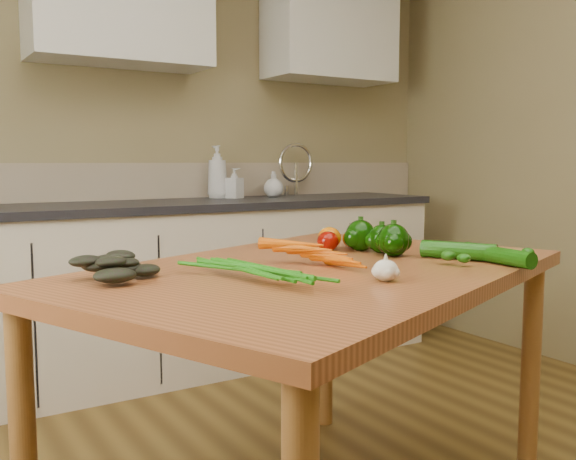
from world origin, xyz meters
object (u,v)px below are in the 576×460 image
at_px(pepper_b, 360,236).
at_px(tomato_c, 352,239).
at_px(table, 319,297).
at_px(soap_bottle_b, 234,183).
at_px(leafy_greens, 119,259).
at_px(zucchini_b, 497,255).
at_px(zucchini_a, 458,251).
at_px(pepper_a, 382,239).
at_px(tomato_a, 328,241).
at_px(pepper_c, 393,240).
at_px(tomato_b, 329,238).
at_px(soap_bottle_a, 217,172).
at_px(garlic_bulb, 386,271).
at_px(carrot_bunch, 297,257).
at_px(soap_bottle_c, 274,184).

xyz_separation_m(pepper_b, tomato_c, (0.02, 0.07, -0.02)).
relative_size(table, soap_bottle_b, 10.24).
relative_size(leafy_greens, zucchini_b, 0.83).
height_order(soap_bottle_b, zucchini_a, soap_bottle_b).
height_order(pepper_a, tomato_a, pepper_a).
distance_m(pepper_a, zucchini_a, 0.26).
bearing_deg(pepper_b, pepper_c, -85.95).
xyz_separation_m(pepper_b, tomato_b, (-0.06, 0.10, -0.01)).
distance_m(soap_bottle_a, pepper_a, 1.71).
bearing_deg(tomato_c, soap_bottle_a, 82.24).
relative_size(soap_bottle_a, soap_bottle_b, 1.74).
distance_m(leafy_greens, pepper_a, 0.89).
bearing_deg(soap_bottle_b, garlic_bulb, -133.38).
xyz_separation_m(soap_bottle_b, carrot_bunch, (-0.71, -1.77, -0.14)).
distance_m(carrot_bunch, garlic_bulb, 0.28).
bearing_deg(zucchini_a, soap_bottle_a, 87.08).
bearing_deg(soap_bottle_a, leafy_greens, 57.07).
bearing_deg(pepper_b, tomato_c, 72.92).
relative_size(soap_bottle_c, pepper_c, 1.46).
bearing_deg(tomato_b, table, -129.90).
xyz_separation_m(tomato_b, zucchini_b, (0.23, -0.53, -0.01)).
relative_size(table, tomato_b, 21.54).
distance_m(pepper_c, tomato_c, 0.23).
bearing_deg(soap_bottle_b, pepper_b, -128.10).
height_order(pepper_a, zucchini_b, pepper_a).
relative_size(soap_bottle_a, garlic_bulb, 4.59).
bearing_deg(garlic_bulb, soap_bottle_a, 75.84).
distance_m(soap_bottle_b, zucchini_a, 1.88).
bearing_deg(table, soap_bottle_a, 51.26).
distance_m(soap_bottle_a, leafy_greens, 2.04).
distance_m(garlic_bulb, pepper_a, 0.51).
relative_size(carrot_bunch, garlic_bulb, 4.30).
relative_size(tomato_a, tomato_b, 0.90).
bearing_deg(leafy_greens, soap_bottle_a, 57.50).
bearing_deg(pepper_b, zucchini_b, -68.08).
xyz_separation_m(table, soap_bottle_b, (0.62, 1.75, 0.27)).
relative_size(pepper_c, tomato_c, 1.45).
distance_m(soap_bottle_b, zucchini_b, 1.99).
height_order(table, soap_bottle_b, soap_bottle_b).
distance_m(pepper_b, zucchini_b, 0.47).
relative_size(garlic_bulb, zucchini_b, 0.25).
xyz_separation_m(soap_bottle_c, pepper_b, (-0.57, -1.56, -0.12)).
relative_size(soap_bottle_b, tomato_c, 2.44).
distance_m(table, carrot_bunch, 0.16).
distance_m(table, soap_bottle_c, 1.98).
bearing_deg(leafy_greens, pepper_c, -3.46).
bearing_deg(carrot_bunch, tomato_a, 20.03).
height_order(garlic_bulb, pepper_c, pepper_c).
distance_m(soap_bottle_b, pepper_a, 1.66).
relative_size(table, soap_bottle_a, 5.89).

